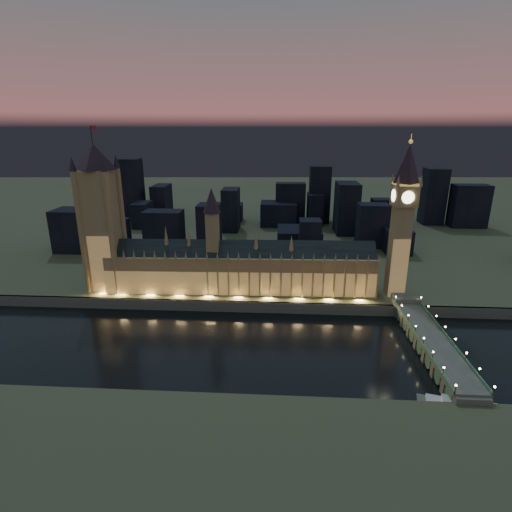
# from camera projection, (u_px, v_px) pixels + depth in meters

# --- Properties ---
(ground_plane) EXTENTS (2000.00, 2000.00, 0.00)m
(ground_plane) POSITION_uv_depth(u_px,v_px,m) (243.00, 341.00, 248.95)
(ground_plane) COLOR black
(ground_plane) RESTS_ON ground
(north_bank) EXTENTS (2000.00, 960.00, 8.00)m
(north_bank) POSITION_uv_depth(u_px,v_px,m) (268.00, 197.00, 741.70)
(north_bank) COLOR #41482D
(north_bank) RESTS_ON ground
(embankment_wall) EXTENTS (2000.00, 2.50, 8.00)m
(embankment_wall) POSITION_uv_depth(u_px,v_px,m) (248.00, 307.00, 286.67)
(embankment_wall) COLOR #47534E
(embankment_wall) RESTS_ON ground
(palace_of_westminster) EXTENTS (202.00, 25.50, 78.00)m
(palace_of_westminster) POSITION_uv_depth(u_px,v_px,m) (239.00, 268.00, 299.99)
(palace_of_westminster) COLOR olive
(palace_of_westminster) RESTS_ON north_bank
(victoria_tower) EXTENTS (31.68, 31.68, 120.24)m
(victoria_tower) POSITION_uv_depth(u_px,v_px,m) (101.00, 212.00, 293.36)
(victoria_tower) COLOR olive
(victoria_tower) RESTS_ON north_bank
(elizabeth_tower) EXTENTS (18.00, 18.00, 114.87)m
(elizabeth_tower) POSITION_uv_depth(u_px,v_px,m) (403.00, 209.00, 279.39)
(elizabeth_tower) COLOR olive
(elizabeth_tower) RESTS_ON north_bank
(westminster_bridge) EXTENTS (18.08, 113.00, 15.90)m
(westminster_bridge) POSITION_uv_depth(u_px,v_px,m) (429.00, 340.00, 237.38)
(westminster_bridge) COLOR #47534E
(westminster_bridge) RESTS_ON ground
(river_boat) EXTENTS (46.92, 21.92, 4.50)m
(river_boat) POSITION_uv_depth(u_px,v_px,m) (469.00, 408.00, 186.90)
(river_boat) COLOR #47534E
(river_boat) RESTS_ON ground
(city_backdrop) EXTENTS (478.05, 215.63, 80.38)m
(city_backdrop) POSITION_uv_depth(u_px,v_px,m) (288.00, 212.00, 473.35)
(city_backdrop) COLOR black
(city_backdrop) RESTS_ON north_bank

